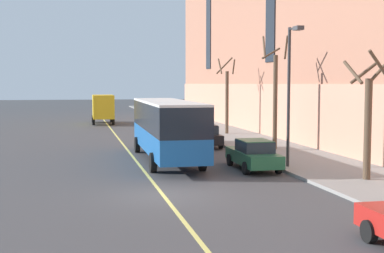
% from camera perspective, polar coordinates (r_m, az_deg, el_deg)
% --- Properties ---
extents(ground_plane, '(260.00, 260.00, 0.00)m').
position_cam_1_polar(ground_plane, '(21.52, -2.81, -7.30)').
color(ground_plane, '#424244').
extents(sidewalk, '(5.48, 160.00, 0.15)m').
position_cam_1_polar(sidewalk, '(27.38, 15.93, -4.74)').
color(sidewalk, gray).
rests_on(sidewalk, ground).
extents(city_bus, '(2.95, 12.37, 3.46)m').
position_cam_1_polar(city_bus, '(30.47, -2.73, 0.05)').
color(city_bus, '#19569E').
rests_on(city_bus, ground).
extents(parked_car_green_1, '(1.96, 4.72, 1.56)m').
position_cam_1_polar(parked_car_green_1, '(27.76, 6.58, -2.99)').
color(parked_car_green_1, '#23603D').
rests_on(parked_car_green_1, ground).
extents(parked_car_black_4, '(2.13, 4.81, 1.56)m').
position_cam_1_polar(parked_car_black_4, '(37.60, 1.26, -0.97)').
color(parked_car_black_4, black).
rests_on(parked_car_black_4, ground).
extents(parked_car_champagne_5, '(2.02, 4.45, 1.56)m').
position_cam_1_polar(parked_car_champagne_5, '(54.33, -2.89, 0.74)').
color(parked_car_champagne_5, '#BCAD89').
rests_on(parked_car_champagne_5, ground).
extents(box_truck, '(2.42, 6.87, 3.20)m').
position_cam_1_polar(box_truck, '(59.42, -9.49, 1.99)').
color(box_truck, gold).
rests_on(box_truck, ground).
extents(street_tree_mid_block, '(1.74, 1.72, 5.74)m').
position_cam_1_polar(street_tree_mid_block, '(25.02, 18.27, 1.11)').
color(street_tree_mid_block, brown).
rests_on(street_tree_mid_block, sidewalk).
extents(street_tree_far_uptown, '(1.89, 1.86, 7.42)m').
position_cam_1_polar(street_tree_far_uptown, '(35.25, 8.84, 3.42)').
color(street_tree_far_uptown, brown).
rests_on(street_tree_far_uptown, sidewalk).
extents(street_tree_far_downtown, '(1.51, 1.51, 6.58)m').
position_cam_1_polar(street_tree_far_downtown, '(46.02, 3.73, 3.24)').
color(street_tree_far_downtown, brown).
rests_on(street_tree_far_downtown, sidewalk).
extents(street_lamp, '(0.36, 1.48, 7.14)m').
position_cam_1_polar(street_lamp, '(27.72, 10.47, 4.67)').
color(street_lamp, '#2D2D30').
rests_on(street_lamp, sidewalk).
extents(lane_centerline, '(0.16, 140.00, 0.01)m').
position_cam_1_polar(lane_centerline, '(24.42, -4.24, -5.87)').
color(lane_centerline, '#E0D66B').
rests_on(lane_centerline, ground).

